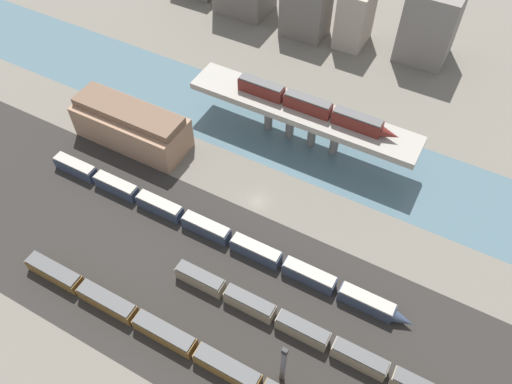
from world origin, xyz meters
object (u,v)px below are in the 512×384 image
object	(u,v)px
train_on_bridge	(313,106)
train_yard_mid	(309,333)
train_yard_far	(212,230)
signal_tower	(283,365)
warehouse_building	(132,125)

from	to	relation	value
train_on_bridge	train_yard_mid	size ratio (longest dim) A/B	0.69
train_on_bridge	train_yard_far	world-z (taller)	train_on_bridge
signal_tower	train_on_bridge	bearing A→B (deg)	110.08
train_yard_mid	train_yard_far	xyz separation A→B (m)	(-28.03, 11.16, -0.10)
train_yard_far	signal_tower	xyz separation A→B (m)	(27.10, -20.30, 4.73)
train_yard_mid	signal_tower	world-z (taller)	signal_tower
train_yard_far	train_yard_mid	bearing A→B (deg)	-21.71
train_on_bridge	train_yard_far	size ratio (longest dim) A/B	0.46
warehouse_building	signal_tower	bearing A→B (deg)	-30.92
train_on_bridge	warehouse_building	world-z (taller)	train_on_bridge
train_on_bridge	train_yard_mid	xyz separation A→B (m)	(21.36, -46.74, -10.34)
signal_tower	train_yard_mid	bearing A→B (deg)	84.17
signal_tower	train_yard_far	bearing A→B (deg)	143.16
warehouse_building	signal_tower	size ratio (longest dim) A/B	2.19
train_yard_mid	train_yard_far	distance (m)	30.17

